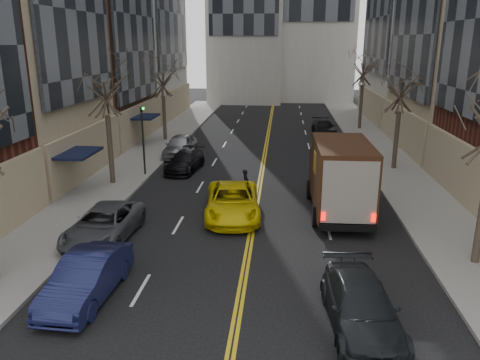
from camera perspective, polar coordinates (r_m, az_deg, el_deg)
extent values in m
cube|color=slate|center=(35.64, -11.71, 2.86)|extent=(4.00, 66.00, 0.15)
cube|color=slate|center=(35.00, 17.82, 2.16)|extent=(4.00, 66.00, 0.15)
cube|color=black|center=(27.27, -19.37, 3.11)|extent=(2.00, 3.00, 0.15)
cube|color=black|center=(27.89, -20.85, 1.02)|extent=(0.20, 3.00, 2.50)
cube|color=black|center=(39.24, -11.66, 7.57)|extent=(2.00, 3.00, 0.15)
cube|color=black|center=(39.68, -12.82, 6.05)|extent=(0.20, 3.00, 2.50)
cylinder|color=#382D23|center=(28.66, -15.53, 3.60)|extent=(0.30, 0.30, 4.05)
cylinder|color=#382D23|center=(40.89, -9.21, 7.47)|extent=(0.30, 0.30, 3.69)
cylinder|color=#382D23|center=(32.64, 18.50, 4.64)|extent=(0.30, 0.30, 3.78)
cylinder|color=#382D23|center=(47.14, 14.51, 8.62)|extent=(0.30, 0.30, 4.14)
cylinder|color=black|center=(30.08, -11.69, 4.22)|extent=(0.12, 0.12, 3.80)
imported|color=black|center=(29.69, -11.96, 8.65)|extent=(0.15, 0.18, 0.90)
sphere|color=#0CE526|center=(29.55, -11.73, 8.53)|extent=(0.14, 0.14, 0.14)
cube|color=black|center=(23.86, 11.88, -2.68)|extent=(2.43, 6.85, 0.32)
cube|color=black|center=(25.93, 11.35, 1.37)|extent=(2.53, 1.84, 2.24)
cube|color=black|center=(22.85, 12.29, 0.50)|extent=(2.62, 5.26, 3.20)
cube|color=black|center=(20.81, 12.98, -5.64)|extent=(2.45, 0.22, 0.32)
cube|color=red|center=(20.48, 10.12, -4.39)|extent=(0.19, 0.07, 0.37)
cube|color=red|center=(20.81, 15.99, -4.45)|extent=(0.19, 0.07, 0.37)
cube|color=gold|center=(22.59, 9.10, 2.18)|extent=(0.05, 0.96, 0.96)
cube|color=gold|center=(22.95, 15.59, 2.00)|extent=(0.05, 0.96, 0.96)
cylinder|color=black|center=(25.87, 8.51, -1.16)|extent=(0.31, 1.03, 1.02)
cylinder|color=black|center=(26.17, 14.01, -1.27)|extent=(0.31, 1.03, 1.02)
cylinder|color=black|center=(22.05, 9.19, -4.35)|extent=(0.31, 1.03, 1.02)
cylinder|color=black|center=(22.41, 15.63, -4.42)|extent=(0.31, 1.03, 1.02)
imported|color=black|center=(14.87, 14.58, -14.75)|extent=(2.29, 4.97, 1.41)
cube|color=black|center=(15.20, 14.32, -11.56)|extent=(0.13, 0.04, 0.09)
cube|color=blue|center=(15.17, 14.34, -11.61)|extent=(0.10, 0.01, 0.06)
imported|color=#D8BF09|center=(22.93, -0.90, -2.63)|extent=(3.11, 5.76, 1.54)
imported|color=black|center=(25.83, 0.71, -0.38)|extent=(0.38, 0.57, 1.56)
imported|color=#13163C|center=(16.68, -18.20, -11.24)|extent=(1.80, 4.63, 1.50)
imported|color=#494B51|center=(21.08, -16.27, -5.24)|extent=(2.52, 5.18, 1.42)
imported|color=black|center=(31.30, -6.73, 2.28)|extent=(2.28, 4.60, 1.29)
imported|color=#95969C|center=(35.32, -7.31, 4.17)|extent=(2.09, 4.80, 1.61)
imported|color=#505358|center=(28.12, 13.51, 0.29)|extent=(1.85, 4.06, 1.29)
imported|color=#A5A7AD|center=(36.56, 11.12, 4.15)|extent=(2.50, 4.77, 1.28)
imported|color=black|center=(43.96, 10.17, 6.29)|extent=(2.19, 4.71, 1.33)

